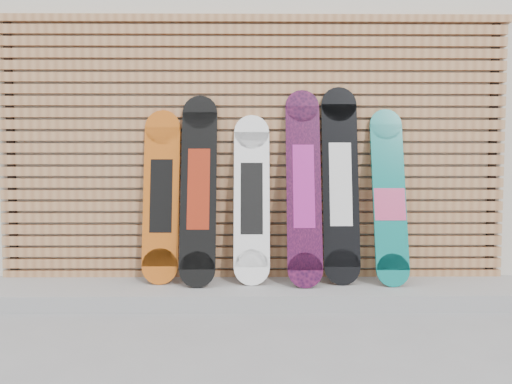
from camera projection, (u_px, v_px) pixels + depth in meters
ground at (276, 328)px, 3.26m from camera, size 80.00×80.00×0.00m
building at (301, 108)px, 6.65m from camera, size 12.00×5.00×3.60m
concrete_step at (253, 292)px, 3.94m from camera, size 4.60×0.70×0.12m
slat_wall at (253, 148)px, 4.16m from camera, size 4.26×0.08×2.29m
snowboard_0 at (161, 196)px, 4.01m from camera, size 0.29×0.27×1.40m
snowboard_1 at (199, 189)px, 3.96m from camera, size 0.28×0.38×1.51m
snowboard_2 at (252, 198)px, 4.00m from camera, size 0.29×0.31×1.36m
snowboard_3 at (304, 186)px, 3.96m from camera, size 0.27×0.40×1.56m
snowboard_4 at (340, 184)px, 4.00m from camera, size 0.29×0.30×1.58m
snowboard_5 at (389, 197)px, 3.98m from camera, size 0.26×0.36×1.41m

